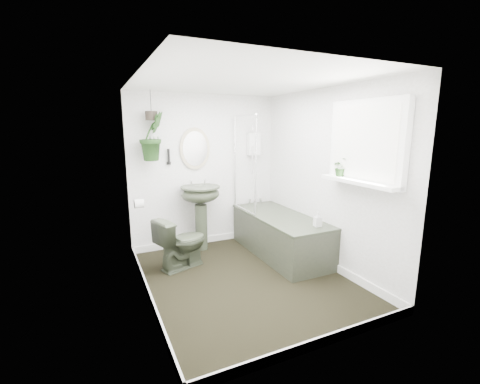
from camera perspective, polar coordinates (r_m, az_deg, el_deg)
name	(u,v)px	position (r m, az deg, el deg)	size (l,w,h in m)	color
floor	(245,279)	(4.05, 0.93, -15.24)	(2.30, 2.80, 0.02)	black
ceiling	(246,80)	(3.66, 1.06, 19.28)	(2.30, 2.80, 0.02)	white
wall_back	(205,171)	(4.97, -6.19, 3.72)	(2.30, 0.02, 2.30)	white
wall_front	(327,216)	(2.53, 15.24, -4.09)	(2.30, 0.02, 2.30)	white
wall_left	(141,195)	(3.35, -17.14, -0.44)	(0.02, 2.80, 2.30)	white
wall_right	(326,179)	(4.32, 14.97, 2.24)	(0.02, 2.80, 2.30)	white
skirting	(245,275)	(4.03, 0.94, -14.48)	(2.30, 2.80, 0.10)	white
bathtub	(280,235)	(4.70, 7.09, -7.52)	(0.72, 1.72, 0.58)	#323A2A
bath_screen	(245,164)	(4.75, 0.83, 5.01)	(0.04, 0.72, 1.40)	silver
shower_box	(254,144)	(5.19, 2.45, 8.53)	(0.20, 0.10, 0.35)	white
oval_mirror	(195,149)	(4.85, -7.99, 7.64)	(0.46, 0.03, 0.62)	tan
wall_sconce	(169,156)	(4.75, -12.56, 6.19)	(0.04, 0.04, 0.22)	black
toilet_roll_holder	(139,204)	(4.09, -17.52, -1.98)	(0.11, 0.11, 0.11)	white
window_recess	(366,143)	(3.71, 21.53, 8.18)	(0.08, 1.00, 0.90)	white
window_sill	(358,182)	(3.70, 20.31, 1.71)	(0.18, 1.00, 0.04)	white
window_blinds	(363,143)	(3.68, 21.04, 8.19)	(0.01, 0.86, 0.76)	white
toilet	(182,242)	(4.29, -10.29, -8.76)	(0.38, 0.67, 0.69)	#323A2A
pedestal_sink	(201,218)	(4.83, -6.93, -4.57)	(0.57, 0.49, 0.98)	#323A2A
sill_plant	(341,167)	(3.91, 17.52, 4.28)	(0.20, 0.17, 0.22)	black
hanging_plant	(153,136)	(4.58, -15.29, 9.55)	(0.36, 0.29, 0.66)	black
soap_bottle	(318,219)	(4.17, 13.65, -4.75)	(0.08, 0.09, 0.19)	black
hanging_pot	(151,116)	(4.58, -15.47, 12.94)	(0.16, 0.16, 0.12)	#2A241D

